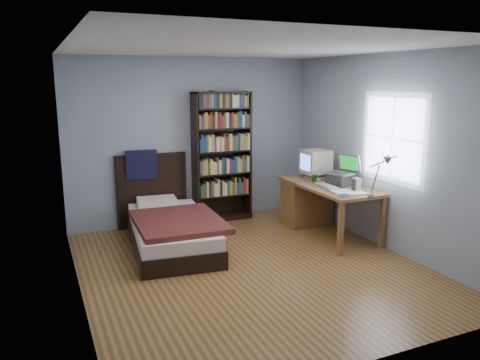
{
  "coord_description": "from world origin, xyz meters",
  "views": [
    {
      "loc": [
        -2.21,
        -4.69,
        2.15
      ],
      "look_at": [
        0.11,
        0.56,
        0.93
      ],
      "focal_mm": 35.0,
      "sensor_mm": 36.0,
      "label": 1
    }
  ],
  "objects_px": {
    "soda_can": "(314,178)",
    "speaker": "(357,184)",
    "bed": "(169,226)",
    "desk_lamp": "(385,165)",
    "laptop": "(340,177)",
    "bookshelf": "(222,157)",
    "desk": "(312,199)",
    "keyboard": "(327,186)",
    "crt_monitor": "(316,162)"
  },
  "relations": [
    {
      "from": "soda_can",
      "to": "speaker",
      "type": "bearing_deg",
      "value": -72.29
    },
    {
      "from": "speaker",
      "to": "bed",
      "type": "xyz_separation_m",
      "value": [
        -2.28,
        0.97,
        -0.56
      ]
    },
    {
      "from": "desk_lamp",
      "to": "bed",
      "type": "distance_m",
      "value": 2.86
    },
    {
      "from": "desk_lamp",
      "to": "laptop",
      "type": "bearing_deg",
      "value": 82.31
    },
    {
      "from": "laptop",
      "to": "bookshelf",
      "type": "distance_m",
      "value": 1.85
    },
    {
      "from": "soda_can",
      "to": "bookshelf",
      "type": "bearing_deg",
      "value": 131.79
    },
    {
      "from": "laptop",
      "to": "speaker",
      "type": "xyz_separation_m",
      "value": [
        0.01,
        -0.36,
        -0.03
      ]
    },
    {
      "from": "speaker",
      "to": "bed",
      "type": "relative_size",
      "value": 0.08
    },
    {
      "from": "desk",
      "to": "laptop",
      "type": "relative_size",
      "value": 3.59
    },
    {
      "from": "keyboard",
      "to": "speaker",
      "type": "relative_size",
      "value": 2.44
    },
    {
      "from": "desk_lamp",
      "to": "bed",
      "type": "xyz_separation_m",
      "value": [
        -2.13,
        1.66,
        -0.95
      ]
    },
    {
      "from": "desk",
      "to": "crt_monitor",
      "type": "bearing_deg",
      "value": 26.14
    },
    {
      "from": "soda_can",
      "to": "crt_monitor",
      "type": "bearing_deg",
      "value": 54.37
    },
    {
      "from": "desk_lamp",
      "to": "keyboard",
      "type": "height_order",
      "value": "desk_lamp"
    },
    {
      "from": "crt_monitor",
      "to": "laptop",
      "type": "distance_m",
      "value": 0.57
    },
    {
      "from": "bookshelf",
      "to": "keyboard",
      "type": "bearing_deg",
      "value": -55.45
    },
    {
      "from": "desk",
      "to": "soda_can",
      "type": "distance_m",
      "value": 0.44
    },
    {
      "from": "desk",
      "to": "soda_can",
      "type": "relative_size",
      "value": 13.61
    },
    {
      "from": "desk",
      "to": "speaker",
      "type": "xyz_separation_m",
      "value": [
        0.11,
        -0.89,
        0.4
      ]
    },
    {
      "from": "desk",
      "to": "desk_lamp",
      "type": "bearing_deg",
      "value": -91.54
    },
    {
      "from": "laptop",
      "to": "crt_monitor",
      "type": "bearing_deg",
      "value": 93.91
    },
    {
      "from": "laptop",
      "to": "keyboard",
      "type": "bearing_deg",
      "value": -178.65
    },
    {
      "from": "keyboard",
      "to": "bed",
      "type": "relative_size",
      "value": 0.2
    },
    {
      "from": "crt_monitor",
      "to": "bed",
      "type": "xyz_separation_m",
      "value": [
        -2.23,
        0.05,
        -0.72
      ]
    },
    {
      "from": "desk",
      "to": "crt_monitor",
      "type": "relative_size",
      "value": 3.67
    },
    {
      "from": "desk",
      "to": "bed",
      "type": "xyz_separation_m",
      "value": [
        -2.17,
        0.08,
        -0.16
      ]
    },
    {
      "from": "laptop",
      "to": "desk_lamp",
      "type": "bearing_deg",
      "value": -97.69
    },
    {
      "from": "bookshelf",
      "to": "speaker",
      "type": "bearing_deg",
      "value": -56.04
    },
    {
      "from": "desk",
      "to": "crt_monitor",
      "type": "distance_m",
      "value": 0.56
    },
    {
      "from": "bookshelf",
      "to": "soda_can",
      "type": "bearing_deg",
      "value": -48.21
    },
    {
      "from": "speaker",
      "to": "bookshelf",
      "type": "bearing_deg",
      "value": 118.95
    },
    {
      "from": "laptop",
      "to": "soda_can",
      "type": "distance_m",
      "value": 0.39
    },
    {
      "from": "soda_can",
      "to": "bookshelf",
      "type": "distance_m",
      "value": 1.48
    },
    {
      "from": "desk",
      "to": "desk_lamp",
      "type": "height_order",
      "value": "desk_lamp"
    },
    {
      "from": "speaker",
      "to": "bed",
      "type": "distance_m",
      "value": 2.54
    },
    {
      "from": "speaker",
      "to": "crt_monitor",
      "type": "bearing_deg",
      "value": 87.85
    },
    {
      "from": "bed",
      "to": "laptop",
      "type": "bearing_deg",
      "value": -15.05
    },
    {
      "from": "soda_can",
      "to": "desk",
      "type": "bearing_deg",
      "value": 62.22
    },
    {
      "from": "laptop",
      "to": "bed",
      "type": "distance_m",
      "value": 2.42
    },
    {
      "from": "desk",
      "to": "keyboard",
      "type": "distance_m",
      "value": 0.64
    },
    {
      "from": "desk",
      "to": "desk_lamp",
      "type": "distance_m",
      "value": 1.76
    },
    {
      "from": "soda_can",
      "to": "bookshelf",
      "type": "relative_size",
      "value": 0.06
    },
    {
      "from": "crt_monitor",
      "to": "bookshelf",
      "type": "xyz_separation_m",
      "value": [
        -1.15,
        0.86,
        0.03
      ]
    },
    {
      "from": "crt_monitor",
      "to": "keyboard",
      "type": "relative_size",
      "value": 1.01
    },
    {
      "from": "laptop",
      "to": "keyboard",
      "type": "height_order",
      "value": "laptop"
    },
    {
      "from": "desk_lamp",
      "to": "speaker",
      "type": "xyz_separation_m",
      "value": [
        0.15,
        0.69,
        -0.39
      ]
    },
    {
      "from": "desk_lamp",
      "to": "desk",
      "type": "bearing_deg",
      "value": 88.46
    },
    {
      "from": "desk_lamp",
      "to": "bookshelf",
      "type": "distance_m",
      "value": 2.68
    },
    {
      "from": "keyboard",
      "to": "soda_can",
      "type": "distance_m",
      "value": 0.33
    },
    {
      "from": "keyboard",
      "to": "bed",
      "type": "distance_m",
      "value": 2.2
    }
  ]
}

